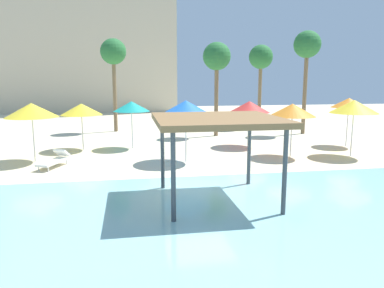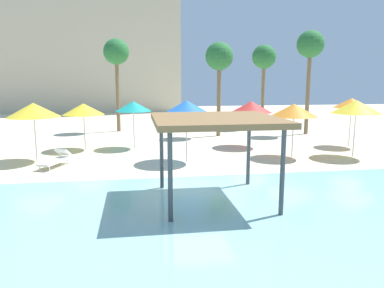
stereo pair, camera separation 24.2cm
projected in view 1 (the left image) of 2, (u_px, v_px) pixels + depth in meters
name	position (u px, v px, depth m)	size (l,w,h in m)	color
ground_plane	(199.00, 188.00, 13.74)	(80.00, 80.00, 0.00)	beige
lagoon_water	(240.00, 252.00, 8.64)	(44.00, 13.50, 0.04)	#8CC6CC
shade_pavilion	(217.00, 123.00, 11.85)	(3.95, 3.95, 2.79)	#42474C
beach_umbrella_yellow_0	(354.00, 107.00, 18.92)	(2.42, 2.42, 2.91)	silver
beach_umbrella_blue_1	(186.00, 108.00, 17.61)	(2.48, 2.48, 2.97)	silver
beach_umbrella_teal_2	(131.00, 106.00, 21.13)	(2.08, 2.08, 2.71)	silver
beach_umbrella_orange_3	(349.00, 103.00, 21.83)	(2.06, 2.06, 2.86)	silver
beach_umbrella_yellow_4	(81.00, 109.00, 20.64)	(2.30, 2.30, 2.62)	silver
beach_umbrella_yellow_5	(32.00, 110.00, 17.58)	(2.46, 2.46, 2.85)	silver
beach_umbrella_orange_6	(292.00, 110.00, 18.82)	(2.35, 2.35, 2.74)	silver
beach_umbrella_red_7	(249.00, 107.00, 21.70)	(2.40, 2.40, 2.69)	silver
lounge_chair_0	(55.00, 160.00, 16.97)	(1.29, 1.98, 0.74)	white
palm_tree_0	(307.00, 47.00, 26.10)	(1.90, 1.90, 7.30)	brown
palm_tree_1	(217.00, 59.00, 25.25)	(1.90, 1.90, 6.42)	brown
palm_tree_2	(113.00, 54.00, 27.36)	(1.90, 1.90, 6.89)	brown
palm_tree_3	(261.00, 59.00, 29.54)	(1.90, 1.90, 6.63)	brown
hotel_block_0	(89.00, 24.00, 45.06)	(20.53, 8.20, 21.02)	beige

